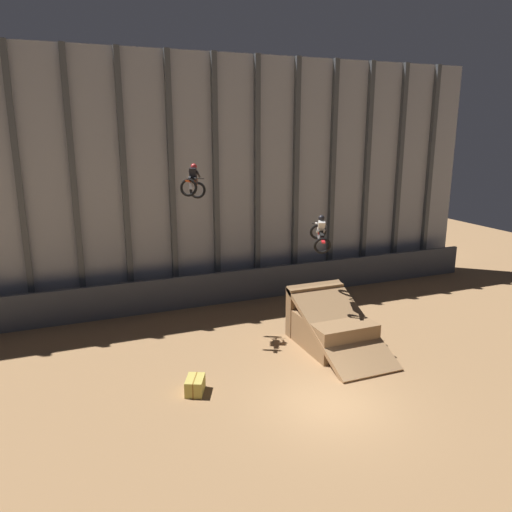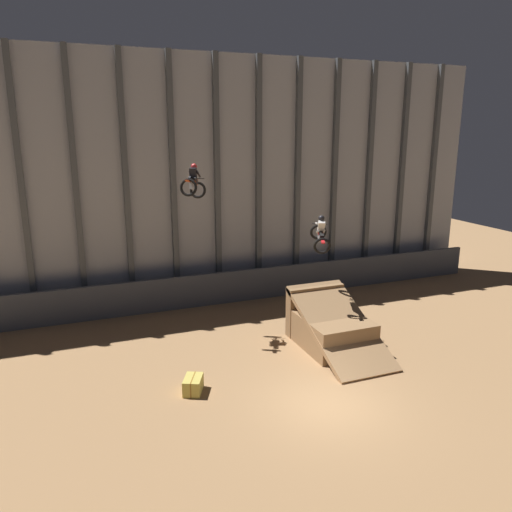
# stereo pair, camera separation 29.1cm
# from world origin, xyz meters

# --- Properties ---
(ground_plane) EXTENTS (60.00, 60.00, 0.00)m
(ground_plane) POSITION_xyz_m (0.00, 0.00, 0.00)
(ground_plane) COLOR #9E754C
(arena_back_wall) EXTENTS (32.00, 0.40, 12.76)m
(arena_back_wall) POSITION_xyz_m (-0.00, 12.26, 6.38)
(arena_back_wall) COLOR #A3A8B2
(arena_back_wall) RESTS_ON ground_plane
(lower_barrier) EXTENTS (31.36, 0.20, 1.71)m
(lower_barrier) POSITION_xyz_m (0.00, 10.96, 0.86)
(lower_barrier) COLOR #474C56
(lower_barrier) RESTS_ON ground_plane
(dirt_ramp) EXTENTS (2.67, 4.97, 2.40)m
(dirt_ramp) POSITION_xyz_m (2.51, 4.32, 0.81)
(dirt_ramp) COLOR #966F48
(dirt_ramp) RESTS_ON ground_plane
(rider_bike_left_air) EXTENTS (1.46, 1.77, 1.57)m
(rider_bike_left_air) POSITION_xyz_m (-2.45, 7.53, 6.78)
(rider_bike_left_air) COLOR black
(rider_bike_right_air) EXTENTS (1.27, 1.87, 1.60)m
(rider_bike_right_air) POSITION_xyz_m (2.42, 5.20, 4.68)
(rider_bike_right_air) COLOR black
(hay_bale_trackside) EXTENTS (0.93, 1.07, 0.57)m
(hay_bale_trackside) POSITION_xyz_m (-3.98, 2.45, 0.28)
(hay_bale_trackside) COLOR #CCB751
(hay_bale_trackside) RESTS_ON ground_plane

